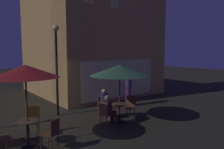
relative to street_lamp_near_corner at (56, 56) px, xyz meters
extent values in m
plane|color=#2D2A1E|center=(-0.48, -0.89, -2.59)|extent=(60.00, 60.00, 0.00)
cube|color=tan|center=(4.33, 1.41, 1.33)|extent=(7.15, 1.74, 7.85)
cube|color=tan|center=(1.62, 4.15, 1.33)|extent=(1.74, 7.21, 7.85)
cube|color=beige|center=(3.97, 0.50, -1.34)|extent=(5.01, 0.08, 2.10)
cylinder|color=black|center=(0.00, 0.00, -0.75)|extent=(0.10, 0.10, 3.68)
sphere|color=#F9DF74|center=(0.00, 0.00, 1.18)|extent=(0.29, 0.29, 0.29)
cylinder|color=black|center=(1.55, -2.35, -2.58)|extent=(0.40, 0.40, 0.03)
cylinder|color=black|center=(1.55, -2.35, -2.24)|extent=(0.06, 0.06, 0.71)
cylinder|color=brown|center=(1.55, -2.35, -1.87)|extent=(0.62, 0.62, 0.03)
cylinder|color=black|center=(-1.97, -2.34, -2.58)|extent=(0.40, 0.40, 0.03)
cylinder|color=black|center=(-1.97, -2.34, -2.23)|extent=(0.06, 0.06, 0.74)
cylinder|color=#4E3E2A|center=(-1.97, -2.34, -1.84)|extent=(0.64, 0.64, 0.03)
cylinder|color=black|center=(1.55, -2.35, -2.56)|extent=(0.36, 0.36, 0.06)
cylinder|color=#453223|center=(1.55, -2.35, -1.47)|extent=(0.05, 0.05, 2.25)
cone|color=#315938|center=(1.55, -2.35, -0.52)|extent=(2.32, 2.32, 0.44)
cylinder|color=black|center=(-1.97, -2.34, -2.56)|extent=(0.36, 0.36, 0.06)
cylinder|color=#4D3A1F|center=(-1.97, -2.34, -1.41)|extent=(0.05, 0.05, 2.36)
cone|color=maroon|center=(-1.97, -2.34, -0.36)|extent=(1.95, 1.95, 0.37)
cylinder|color=brown|center=(2.10, -2.37, -2.38)|extent=(0.03, 0.03, 0.42)
cylinder|color=brown|center=(2.00, -2.03, -2.38)|extent=(0.03, 0.03, 0.42)
cylinder|color=brown|center=(2.44, -2.27, -2.38)|extent=(0.03, 0.03, 0.42)
cylinder|color=brown|center=(2.34, -1.93, -2.38)|extent=(0.03, 0.03, 0.42)
cube|color=brown|center=(2.22, -2.15, -2.15)|extent=(0.55, 0.55, 0.04)
cube|color=brown|center=(2.41, -2.09, -1.91)|extent=(0.16, 0.43, 0.44)
cylinder|color=brown|center=(1.52, -1.72, -2.38)|extent=(0.03, 0.03, 0.42)
cylinder|color=brown|center=(1.23, -1.80, -2.38)|extent=(0.03, 0.03, 0.42)
cylinder|color=brown|center=(1.44, -1.42, -2.38)|extent=(0.03, 0.03, 0.42)
cylinder|color=brown|center=(1.14, -1.51, -2.38)|extent=(0.03, 0.03, 0.42)
cube|color=brown|center=(1.33, -1.61, -2.16)|extent=(0.48, 0.48, 0.04)
cube|color=brown|center=(1.28, -1.45, -1.91)|extent=(0.38, 0.15, 0.46)
cylinder|color=brown|center=(1.00, -2.27, -2.37)|extent=(0.03, 0.03, 0.45)
cylinder|color=brown|center=(1.05, -2.60, -2.37)|extent=(0.03, 0.03, 0.45)
cylinder|color=brown|center=(0.67, -2.32, -2.37)|extent=(0.03, 0.03, 0.45)
cylinder|color=brown|center=(0.72, -2.65, -2.37)|extent=(0.03, 0.03, 0.45)
cube|color=brown|center=(0.86, -2.46, -2.13)|extent=(0.48, 0.48, 0.04)
cube|color=brown|center=(0.67, -2.49, -1.88)|extent=(0.10, 0.42, 0.45)
cylinder|color=#573814|center=(-1.56, -1.93, -2.36)|extent=(0.03, 0.03, 0.48)
cylinder|color=#573814|center=(-1.85, -1.77, -2.36)|extent=(0.03, 0.03, 0.48)
cylinder|color=#573814|center=(-1.41, -1.64, -2.36)|extent=(0.03, 0.03, 0.48)
cylinder|color=#573814|center=(-1.69, -1.49, -2.36)|extent=(0.03, 0.03, 0.48)
cube|color=#573814|center=(-1.63, -1.71, -2.10)|extent=(0.55, 0.55, 0.04)
cube|color=#573814|center=(-1.54, -1.55, -1.85)|extent=(0.37, 0.23, 0.47)
cylinder|color=brown|center=(-2.55, -2.24, -2.38)|extent=(0.03, 0.03, 0.43)
cylinder|color=brown|center=(-2.50, -2.57, -2.38)|extent=(0.03, 0.03, 0.43)
cube|color=brown|center=(-2.69, -2.43, -2.15)|extent=(0.47, 0.47, 0.04)
cylinder|color=#4D321C|center=(-1.80, -2.92, -2.37)|extent=(0.03, 0.03, 0.45)
cylinder|color=#4D321C|center=(-1.52, -2.74, -2.37)|extent=(0.03, 0.03, 0.45)
cylinder|color=#4D321C|center=(-1.62, -3.20, -2.37)|extent=(0.03, 0.03, 0.45)
cylinder|color=#4D321C|center=(-1.34, -3.02, -2.37)|extent=(0.03, 0.03, 0.45)
cube|color=#4D321C|center=(-1.57, -2.97, -2.13)|extent=(0.58, 0.58, 0.04)
cube|color=#4D321C|center=(-1.47, -3.13, -1.90)|extent=(0.37, 0.26, 0.42)
cube|color=#5C3B66|center=(1.37, -1.75, -2.10)|extent=(0.40, 0.43, 0.14)
cylinder|color=#5C3B66|center=(1.42, -1.90, -2.35)|extent=(0.14, 0.14, 0.49)
cylinder|color=navy|center=(1.33, -1.61, -1.82)|extent=(0.31, 0.31, 0.57)
sphere|color=tan|center=(1.33, -1.61, -1.44)|extent=(0.20, 0.20, 0.20)
cube|color=#50101C|center=(1.00, -2.44, -2.10)|extent=(0.41, 0.42, 0.14)
cylinder|color=#50101C|center=(1.16, -2.41, -2.35)|extent=(0.14, 0.14, 0.49)
cylinder|color=#422326|center=(0.86, -2.46, -1.85)|extent=(0.36, 0.36, 0.50)
sphere|color=#92674F|center=(0.86, -2.46, -1.51)|extent=(0.21, 0.21, 0.21)
cylinder|color=#623163|center=(3.49, -0.70, -2.10)|extent=(0.32, 0.32, 0.99)
cylinder|color=#553D65|center=(3.49, -0.70, -1.29)|extent=(0.38, 0.38, 0.63)
sphere|color=#936E4A|center=(3.49, -0.70, -0.87)|extent=(0.22, 0.22, 0.22)
camera|label=1|loc=(-3.79, -8.71, 0.20)|focal=34.56mm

